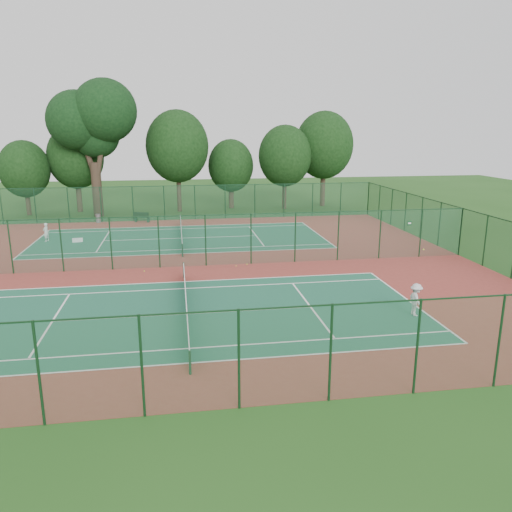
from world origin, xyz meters
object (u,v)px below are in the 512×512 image
at_px(trash_bin, 98,218).
at_px(kit_bag, 78,240).
at_px(bench, 142,217).
at_px(big_tree, 93,120).
at_px(player_near, 416,300).
at_px(player_far, 46,232).

bearing_deg(trash_bin, kit_bag, -92.81).
distance_m(trash_bin, bench, 4.23).
bearing_deg(trash_bin, bench, -5.41).
height_order(kit_bag, big_tree, big_tree).
distance_m(player_near, bench, 31.91).
bearing_deg(player_near, kit_bag, 44.12).
distance_m(player_far, kit_bag, 2.68).
relative_size(player_near, trash_bin, 1.90).
relative_size(player_far, kit_bag, 1.85).
height_order(trash_bin, kit_bag, trash_bin).
bearing_deg(player_near, player_far, 46.74).
distance_m(trash_bin, kit_bag, 8.72).
relative_size(player_far, bench, 0.90).
bearing_deg(big_tree, kit_bag, -90.07).
xyz_separation_m(player_far, bench, (7.18, 7.70, -0.25)).
bearing_deg(bench, player_far, -112.84).
distance_m(player_near, trash_bin, 34.42).
relative_size(player_near, bench, 0.96).
relative_size(player_near, kit_bag, 1.98).
bearing_deg(kit_bag, big_tree, 79.12).
xyz_separation_m(player_near, trash_bin, (-19.19, 28.58, -0.40)).
bearing_deg(trash_bin, big_tree, 95.58).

